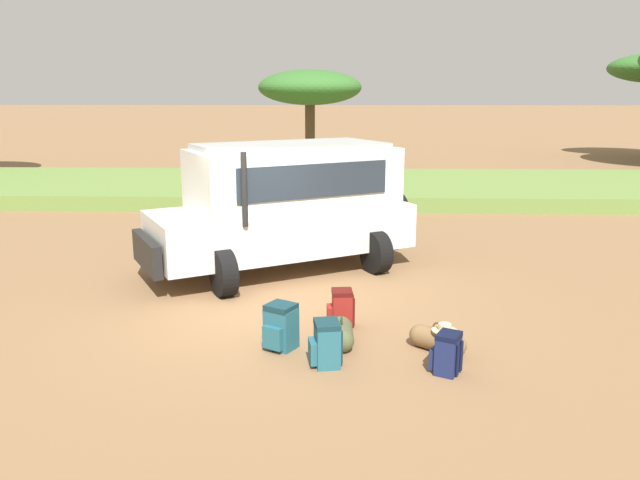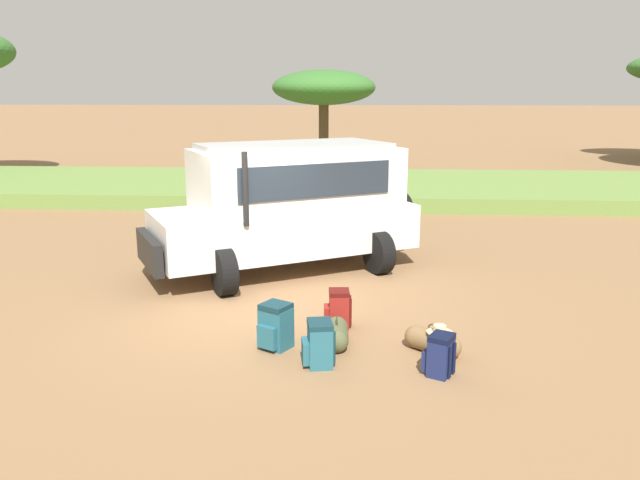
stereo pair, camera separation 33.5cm
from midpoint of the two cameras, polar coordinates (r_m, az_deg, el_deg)
The scene contains 10 objects.
ground_plane at distance 10.04m, azimuth -4.91°, elevation -6.30°, with size 320.00×320.00×0.00m, color olive.
grass_bank at distance 21.30m, azimuth -0.22°, elevation 4.87°, with size 120.00×7.00×0.44m.
safari_vehicle at distance 11.90m, azimuth -1.95°, elevation 3.32°, with size 5.31×4.06×2.44m.
backpack_beside_front_wheel at distance 7.95m, azimuth 1.13°, elevation -9.49°, with size 0.45×0.44×0.58m.
backpack_cluster_center at distance 8.46m, azimuth -2.96°, elevation -7.90°, with size 0.49×0.51×0.62m.
backpack_near_rear_wheel at distance 9.18m, azimuth 2.73°, elevation -6.35°, with size 0.42×0.35×0.56m.
backpack_outermost at distance 7.88m, azimuth 12.12°, elevation -10.28°, with size 0.42×0.41×0.52m.
duffel_bag_low_black_case at distance 8.51m, azimuth 11.40°, elevation -9.06°, with size 0.71×0.64×0.41m.
duffel_bag_soft_canvas at distance 8.60m, azimuth 2.67°, elevation -8.58°, with size 0.34×0.81×0.42m.
acacia_tree_left_mid at distance 27.94m, azimuth 0.70°, elevation 13.70°, with size 4.51×4.10×4.33m.
Camera 2 is at (1.64, -9.33, 3.37)m, focal length 35.00 mm.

